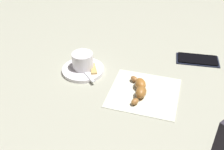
{
  "coord_description": "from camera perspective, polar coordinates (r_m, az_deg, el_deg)",
  "views": [
    {
      "loc": [
        0.34,
        -0.61,
        0.51
      ],
      "look_at": [
        0.01,
        -0.01,
        0.02
      ],
      "focal_mm": 44.44,
      "sensor_mm": 36.0,
      "label": 1
    }
  ],
  "objects": [
    {
      "name": "ground_plane",
      "position": [
        0.86,
        -0.42,
        -0.57
      ],
      "size": [
        1.8,
        1.8,
        0.0
      ],
      "primitive_type": "plane",
      "color": "#A6A693"
    },
    {
      "name": "saucer",
      "position": [
        0.89,
        -5.96,
        1.08
      ],
      "size": [
        0.13,
        0.13,
        0.01
      ],
      "primitive_type": "cylinder",
      "color": "white",
      "rests_on": "ground"
    },
    {
      "name": "napkin",
      "position": [
        0.81,
        6.6,
        -3.58
      ],
      "size": [
        0.23,
        0.22,
        0.0
      ],
      "primitive_type": "cube",
      "rotation": [
        0.0,
        0.0,
        0.21
      ],
      "color": "silver",
      "rests_on": "ground"
    },
    {
      "name": "teaspoon",
      "position": [
        0.88,
        -6.13,
        1.36
      ],
      "size": [
        0.11,
        0.07,
        0.01
      ],
      "color": "silver",
      "rests_on": "saucer"
    },
    {
      "name": "espresso_cup",
      "position": [
        0.88,
        -6.05,
        3.04
      ],
      "size": [
        0.07,
        0.09,
        0.05
      ],
      "color": "white",
      "rests_on": "saucer"
    },
    {
      "name": "sugar_packet",
      "position": [
        0.88,
        -3.82,
        1.36
      ],
      "size": [
        0.05,
        0.06,
        0.01
      ],
      "primitive_type": "cube",
      "rotation": [
        0.0,
        0.0,
        8.55
      ],
      "color": "tan",
      "rests_on": "saucer"
    },
    {
      "name": "croissant",
      "position": [
        0.79,
        5.73,
        -2.71
      ],
      "size": [
        0.08,
        0.12,
        0.03
      ],
      "color": "#9F6733",
      "rests_on": "napkin"
    },
    {
      "name": "cell_phone",
      "position": [
        0.98,
        17.2,
        3.06
      ],
      "size": [
        0.16,
        0.11,
        0.01
      ],
      "color": "black",
      "rests_on": "ground"
    }
  ]
}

